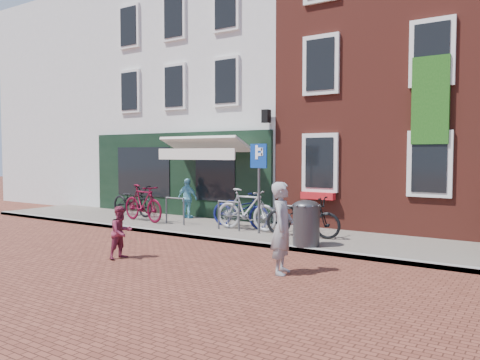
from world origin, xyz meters
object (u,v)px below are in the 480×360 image
Objects in this scene: bicycle_1 at (143,203)px; bicycle_2 at (240,209)px; cafe_person at (188,198)px; parking_sign at (259,172)px; litter_bin at (306,221)px; bicycle_4 at (303,217)px; woman at (282,228)px; boy at (121,232)px; bicycle_3 at (246,209)px; bicycle_0 at (133,201)px.

bicycle_2 is (3.27, 0.69, -0.06)m from bicycle_1.
parking_sign is at bearing 160.25° from cafe_person.
litter_bin is 2.31m from parking_sign.
bicycle_4 is (4.79, -1.14, -0.14)m from cafe_person.
bicycle_4 is at bearing 3.56° from woman.
bicycle_4 reaches higher than boy.
boy is 4.50m from bicycle_2.
bicycle_1 and bicycle_3 have the same top height.
woman is 3.61m from boy.
bicycle_1 reaches higher than bicycle_2.
bicycle_2 is at bearing 165.44° from cafe_person.
bicycle_3 is 0.97× the size of bicycle_4.
boy is (-3.51, -0.76, -0.30)m from woman.
cafe_person is (-2.43, 5.17, 0.20)m from boy.
bicycle_2 is at bearing -86.65° from bicycle_0.
cafe_person is (-5.94, 4.41, -0.10)m from woman.
bicycle_4 is at bearing 6.93° from parking_sign.
woman is 7.40m from cafe_person.
parking_sign is 1.25× the size of bicycle_1.
parking_sign is at bearing 154.08° from litter_bin.
bicycle_0 is 1.03× the size of bicycle_3.
litter_bin is 7.53m from bicycle_0.
parking_sign is 1.41× the size of woman.
woman is 0.86× the size of bicycle_0.
cafe_person is 0.67× the size of bicycle_2.
bicycle_4 is (1.24, 0.15, -1.15)m from parking_sign.
litter_bin is at bearing -114.99° from bicycle_2.
woman reaches higher than boy.
cafe_person is at bearing 70.20° from bicycle_4.
litter_bin is 1.20m from bicycle_4.
cafe_person reaches higher than bicycle_0.
cafe_person is at bearing -17.81° from bicycle_1.
cafe_person is (-3.55, 1.29, -1.01)m from parking_sign.
litter_bin is 0.57× the size of bicycle_4.
bicycle_0 is 1.03× the size of bicycle_1.
parking_sign is 3.91m from cafe_person.
bicycle_1 reaches higher than bicycle_0.
bicycle_0 is 6.79m from bicycle_4.
litter_bin is 0.59× the size of bicycle_3.
litter_bin is 2.31m from woman.
bicycle_2 is 2.28m from bicycle_4.
bicycle_0 is (-7.92, 3.82, -0.24)m from woman.
parking_sign is 4.40m from bicycle_1.
bicycle_0 is at bearing 92.03° from bicycle_2.
bicycle_0 is at bearing 167.85° from litter_bin.
cafe_person reaches higher than bicycle_4.
bicycle_0 is 1.00× the size of bicycle_2.
parking_sign is 1.82× the size of cafe_person.
bicycle_3 is (-2.40, 1.16, -0.01)m from litter_bin.
parking_sign is at bearing -118.65° from bicycle_2.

